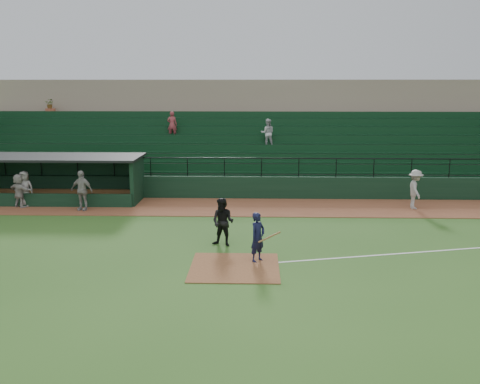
{
  "coord_description": "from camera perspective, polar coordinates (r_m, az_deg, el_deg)",
  "views": [
    {
      "loc": [
        0.71,
        -18.16,
        6.11
      ],
      "look_at": [
        0.0,
        5.0,
        1.4
      ],
      "focal_mm": 39.92,
      "sensor_mm": 36.0,
      "label": 1
    }
  ],
  "objects": [
    {
      "name": "umpire",
      "position": [
        20.38,
        -1.83,
        -3.24
      ],
      "size": [
        1.09,
        0.98,
        1.86
      ],
      "primitive_type": "imported",
      "rotation": [
        0.0,
        0.0,
        -0.36
      ],
      "color": "black",
      "rests_on": "ground"
    },
    {
      "name": "warning_track",
      "position": [
        26.87,
        0.2,
        -1.62
      ],
      "size": [
        40.0,
        4.0,
        0.03
      ],
      "primitive_type": "cube",
      "color": "brown",
      "rests_on": "ground"
    },
    {
      "name": "foul_line",
      "position": [
        21.57,
        21.55,
        -5.78
      ],
      "size": [
        17.49,
        4.44,
        0.01
      ],
      "primitive_type": "cube",
      "rotation": [
        0.0,
        0.0,
        0.24
      ],
      "color": "white",
      "rests_on": "ground"
    },
    {
      "name": "dugout_player_b",
      "position": [
        29.04,
        -22.01,
        0.35
      ],
      "size": [
        0.89,
        0.59,
        1.78
      ],
      "primitive_type": "imported",
      "rotation": [
        0.0,
        0.0,
        -0.03
      ],
      "color": "#9A9590",
      "rests_on": "warning_track"
    },
    {
      "name": "dugout_player_c",
      "position": [
        28.85,
        -22.54,
        0.14
      ],
      "size": [
        1.61,
        1.17,
        1.68
      ],
      "primitive_type": "imported",
      "rotation": [
        0.0,
        0.0,
        2.65
      ],
      "color": "#A9A49E",
      "rests_on": "warning_track"
    },
    {
      "name": "batter_at_plate",
      "position": [
        18.58,
        1.92,
        -4.86
      ],
      "size": [
        1.16,
        0.76,
        1.76
      ],
      "color": "black",
      "rests_on": "ground"
    },
    {
      "name": "runner",
      "position": [
        27.67,
        18.23,
        0.27
      ],
      "size": [
        0.77,
        1.28,
        1.94
      ],
      "primitive_type": "imported",
      "rotation": [
        0.0,
        0.0,
        1.53
      ],
      "color": "#A09B96",
      "rests_on": "warning_track"
    },
    {
      "name": "dugout",
      "position": [
        30.01,
        -18.68,
        1.72
      ],
      "size": [
        8.9,
        3.2,
        2.42
      ],
      "color": "black",
      "rests_on": "ground"
    },
    {
      "name": "ground",
      "position": [
        19.17,
        -0.46,
        -7.09
      ],
      "size": [
        90.0,
        90.0,
        0.0
      ],
      "primitive_type": "plane",
      "color": "#2B531B",
      "rests_on": "ground"
    },
    {
      "name": "stadium_structure",
      "position": [
        34.83,
        0.57,
        5.21
      ],
      "size": [
        38.0,
        13.08,
        6.4
      ],
      "color": "black",
      "rests_on": "ground"
    },
    {
      "name": "home_plate_dirt",
      "position": [
        18.22,
        -0.58,
        -8.05
      ],
      "size": [
        3.0,
        3.0,
        0.03
      ],
      "primitive_type": "cube",
      "color": "brown",
      "rests_on": "ground"
    },
    {
      "name": "dugout_player_a",
      "position": [
        27.09,
        -16.57,
        0.16
      ],
      "size": [
        1.23,
        0.74,
        1.97
      ],
      "primitive_type": "imported",
      "rotation": [
        0.0,
        0.0,
        -0.24
      ],
      "color": "#9B9691",
      "rests_on": "warning_track"
    }
  ]
}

